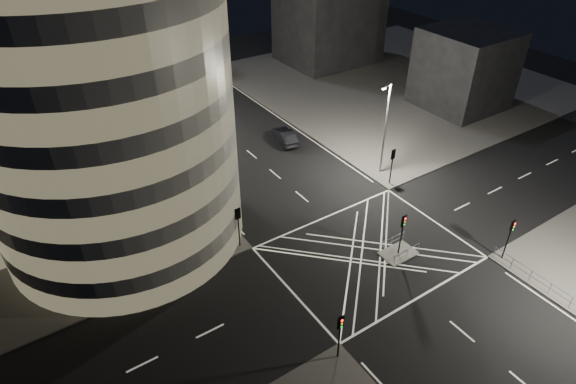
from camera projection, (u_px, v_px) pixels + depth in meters
ground at (369, 253)px, 41.20m from camera, size 120.00×120.00×0.00m
sidewalk_far_right at (394, 81)px, 72.78m from camera, size 42.00×42.00×0.15m
central_island at (398, 253)px, 41.04m from camera, size 3.00×2.00×0.15m
office_tower_curved at (22, 95)px, 37.36m from camera, size 30.00×29.00×27.20m
building_right_far at (329, 13)px, 75.98m from camera, size 14.00×12.00×15.00m
building_right_near at (464, 69)px, 62.82m from camera, size 10.00×10.00×10.00m
building_far_end at (103, 7)px, 73.89m from camera, size 18.00×8.00×18.00m
tree_a at (207, 201)px, 40.12m from camera, size 5.02×5.02×7.06m
tree_b at (177, 160)px, 43.70m from camera, size 4.21×4.21×7.50m
tree_c at (154, 137)px, 48.00m from camera, size 4.59×4.59×7.38m
tree_d at (133, 112)px, 51.88m from camera, size 5.45×5.45×8.25m
tree_e at (118, 102)px, 56.59m from camera, size 4.01×4.01×6.37m
traffic_signal_fl at (238, 220)px, 40.18m from camera, size 0.55×0.22×4.00m
traffic_signal_nl at (340, 329)px, 30.89m from camera, size 0.55×0.22×4.00m
traffic_signal_fr at (392, 160)px, 48.18m from camera, size 0.55×0.22×4.00m
traffic_signal_nr at (510, 232)px, 38.88m from camera, size 0.55×0.22×4.00m
traffic_signal_island at (403, 227)px, 39.41m from camera, size 0.55×0.22×4.00m
street_lamp_left_near at (201, 168)px, 41.95m from camera, size 1.25×0.25×10.00m
street_lamp_left_far at (133, 98)px, 54.26m from camera, size 1.25×0.25×10.00m
street_lamp_right_far at (385, 127)px, 48.47m from camera, size 1.25×0.25×10.00m
railing_near_right at (560, 295)px, 36.26m from camera, size 0.06×11.70×1.10m
railing_island_south at (407, 254)px, 40.06m from camera, size 2.80×0.06×1.10m
railing_island_north at (392, 242)px, 41.30m from camera, size 2.80×0.06×1.10m
sedan at (285, 136)px, 56.76m from camera, size 2.70×5.06×1.59m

